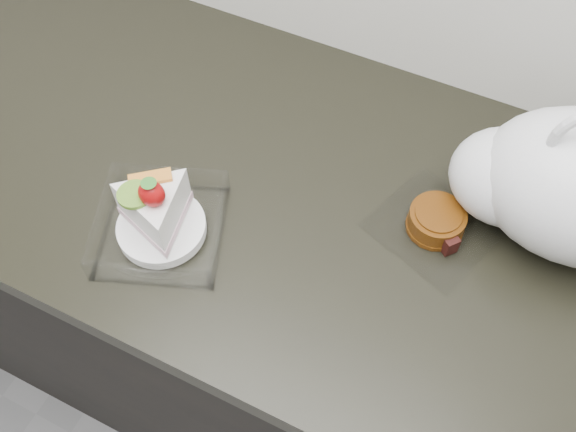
{
  "coord_description": "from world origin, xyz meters",
  "views": [
    {
      "loc": [
        0.26,
        1.17,
        1.68
      ],
      "look_at": [
        0.04,
        1.62,
        0.94
      ],
      "focal_mm": 40.0,
      "sensor_mm": 36.0,
      "label": 1
    }
  ],
  "objects": [
    {
      "name": "mooncake_wrap",
      "position": [
        0.23,
        1.71,
        0.92
      ],
      "size": [
        0.2,
        0.2,
        0.04
      ],
      "rotation": [
        0.0,
        0.0,
        -0.16
      ],
      "color": "white",
      "rests_on": "counter"
    },
    {
      "name": "counter",
      "position": [
        0.0,
        1.69,
        0.45
      ],
      "size": [
        2.04,
        0.64,
        0.9
      ],
      "color": "black",
      "rests_on": "ground"
    },
    {
      "name": "cake_tray",
      "position": [
        -0.12,
        1.53,
        0.94
      ],
      "size": [
        0.22,
        0.22,
        0.14
      ],
      "rotation": [
        0.0,
        0.0,
        0.37
      ],
      "color": "white",
      "rests_on": "counter"
    },
    {
      "name": "plastic_bag",
      "position": [
        0.36,
        1.79,
        1.0
      ],
      "size": [
        0.34,
        0.27,
        0.25
      ],
      "rotation": [
        0.0,
        0.0,
        0.27
      ],
      "color": "white",
      "rests_on": "counter"
    }
  ]
}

